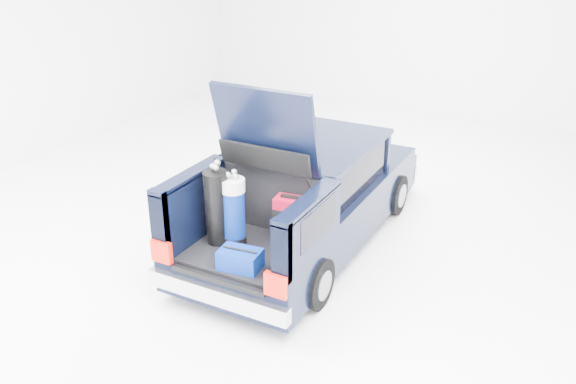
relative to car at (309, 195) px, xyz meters
The scene contains 6 objects.
ground 0.68m from the car, 90.00° to the right, with size 14.00×14.00×0.00m, color white.
car is the anchor object (origin of this frame).
red_suitcase 1.27m from the car, 73.95° to the right, with size 0.40×0.29×0.62m.
black_golf_bag 1.69m from the car, 104.69° to the right, with size 0.38×0.40×1.03m.
blue_golf_bag 1.59m from the car, 98.35° to the right, with size 0.32×0.32×0.95m.
blue_duffel 1.98m from the car, 86.35° to the right, with size 0.49×0.35×0.24m.
Camera 1 is at (3.33, -6.78, 4.15)m, focal length 38.00 mm.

